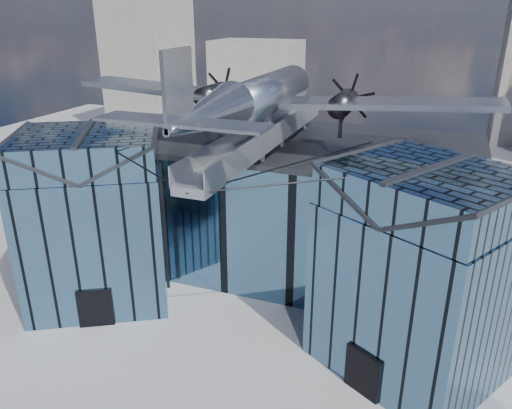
% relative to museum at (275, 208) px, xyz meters
% --- Properties ---
extents(ground_plane, '(120.00, 120.00, 0.00)m').
position_rel_museum_xyz_m(ground_plane, '(-0.00, -5.82, -5.54)').
color(ground_plane, gray).
extents(museum, '(32.88, 24.50, 17.60)m').
position_rel_museum_xyz_m(museum, '(0.00, 0.00, 0.00)').
color(museum, '#446B8B').
rests_on(museum, ground).
extents(bg_towers, '(77.00, 24.50, 26.00)m').
position_rel_museum_xyz_m(bg_towers, '(1.45, 44.67, 4.47)').
color(bg_towers, gray).
rests_on(bg_towers, ground).
extents(tree_side_w, '(4.07, 4.07, 5.05)m').
position_rel_museum_xyz_m(tree_side_w, '(-21.08, 1.63, -2.12)').
color(tree_side_w, black).
rests_on(tree_side_w, ground).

